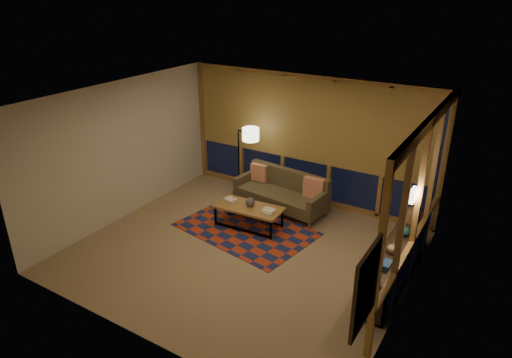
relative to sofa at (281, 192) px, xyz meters
The scene contains 21 objects.
floor 1.80m from the sofa, 83.07° to the right, with size 5.50×5.00×0.01m, color tan.
ceiling 2.90m from the sofa, 83.07° to the right, with size 5.50×5.00×0.01m, color silver.
walls 2.00m from the sofa, 83.07° to the right, with size 5.51×5.01×2.70m.
window_wall_back 1.20m from the sofa, 72.80° to the left, with size 5.30×0.16×2.60m, color brown, non-canonical shape.
window_wall_right 3.26m from the sofa, 21.60° to the right, with size 0.16×3.70×2.60m, color brown, non-canonical shape.
wall_art 4.75m from the sofa, 50.90° to the right, with size 0.06×0.74×0.94m, color red, non-canonical shape.
wall_sconce 3.32m from the sofa, 24.58° to the right, with size 0.12×0.18×0.22m, color #F8EAC1, non-canonical shape.
sofa is the anchor object (origin of this frame).
pillow_left 0.74m from the sofa, 160.08° to the left, with size 0.37×0.12×0.37m, color red, non-canonical shape.
pillow_right 0.71m from the sofa, 10.48° to the left, with size 0.42×0.14×0.42m, color red, non-canonical shape.
area_rug 1.17m from the sofa, 97.75° to the right, with size 2.46×1.64×0.01m, color #AC361A.
coffee_table 1.01m from the sofa, 99.69° to the right, with size 1.30×0.59×0.43m, color brown, non-canonical shape.
book_stack_a 1.14m from the sofa, 120.18° to the right, with size 0.23×0.18×0.07m, color beige, non-canonical shape.
book_stack_b 1.00m from the sofa, 74.68° to the right, with size 0.24×0.19×0.05m, color beige, non-canonical shape.
ceramic_pot 0.96m from the sofa, 99.24° to the right, with size 0.18×0.18×0.18m, color #222129.
floor_lamp 1.25m from the sofa, behind, with size 0.54×0.35×1.61m, color black, non-canonical shape.
bookshelf 2.93m from the sofa, 22.77° to the right, with size 0.40×2.58×0.65m, color black, non-canonical shape.
basket 2.73m from the sofa, ahead, with size 0.26×0.26×0.20m, color brown.
teal_bowl 2.87m from the sofa, 18.71° to the right, with size 0.17×0.17×0.17m, color #18605A.
vase 3.10m from the sofa, 28.80° to the right, with size 0.18×0.18×0.18m, color tan.
shelf_book_stack 3.32m from the sofa, 35.21° to the right, with size 0.16×0.22×0.06m, color beige, non-canonical shape.
Camera 1 is at (3.76, -5.75, 4.36)m, focal length 32.00 mm.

